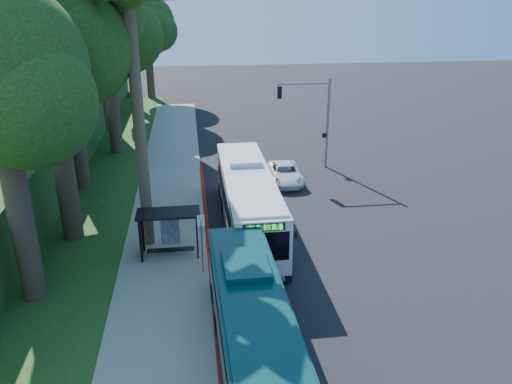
{
  "coord_description": "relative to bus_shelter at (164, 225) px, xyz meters",
  "views": [
    {
      "loc": [
        -5.65,
        -26.4,
        12.9
      ],
      "look_at": [
        -1.97,
        1.0,
        1.79
      ],
      "focal_mm": 35.0,
      "sensor_mm": 36.0,
      "label": 1
    }
  ],
  "objects": [
    {
      "name": "tree_2",
      "position": [
        -4.64,
        18.84,
        8.67
      ],
      "size": [
        8.82,
        8.4,
        15.12
      ],
      "color": "#382B1E",
      "rests_on": "ground"
    },
    {
      "name": "tree_0",
      "position": [
        -5.14,
        2.84,
        9.4
      ],
      "size": [
        8.4,
        8.0,
        15.7
      ],
      "color": "#382B1E",
      "rests_on": "ground"
    },
    {
      "name": "ground",
      "position": [
        7.26,
        2.86,
        -1.81
      ],
      "size": [
        140.0,
        140.0,
        0.0
      ],
      "primitive_type": "plane",
      "color": "black",
      "rests_on": "ground"
    },
    {
      "name": "white_bus",
      "position": [
        4.66,
        2.78,
        0.04
      ],
      "size": [
        2.75,
        12.68,
        3.78
      ],
      "rotation": [
        0.0,
        0.0,
        -0.0
      ],
      "color": "silver",
      "rests_on": "ground"
    },
    {
      "name": "tree_4",
      "position": [
        -4.14,
        34.84,
        7.92
      ],
      "size": [
        8.4,
        8.0,
        14.14
      ],
      "color": "#382B1E",
      "rests_on": "ground"
    },
    {
      "name": "tree_5",
      "position": [
        -3.16,
        42.84,
        7.16
      ],
      "size": [
        7.35,
        7.0,
        12.86
      ],
      "color": "#382B1E",
      "rests_on": "ground"
    },
    {
      "name": "tree_3",
      "position": [
        -6.62,
        26.84,
        10.17
      ],
      "size": [
        10.08,
        9.6,
        17.28
      ],
      "color": "#382B1E",
      "rests_on": "ground"
    },
    {
      "name": "traffic_signal_pole",
      "position": [
        11.04,
        12.86,
        2.62
      ],
      "size": [
        4.1,
        0.3,
        7.0
      ],
      "color": "gray",
      "rests_on": "ground"
    },
    {
      "name": "palm_tree",
      "position": [
        -0.94,
        1.36,
        10.57
      ],
      "size": [
        4.2,
        4.2,
        14.4
      ],
      "color": "#4C3F2D",
      "rests_on": "ground"
    },
    {
      "name": "pickup",
      "position": [
        8.25,
        9.98,
        -1.14
      ],
      "size": [
        2.38,
        4.85,
        1.33
      ],
      "primitive_type": "imported",
      "rotation": [
        0.0,
        0.0,
        -0.04
      ],
      "color": "silver",
      "rests_on": "ground"
    },
    {
      "name": "grass_verge",
      "position": [
        -5.74,
        7.86,
        -1.78
      ],
      "size": [
        8.0,
        70.0,
        0.06
      ],
      "primitive_type": "cube",
      "color": "#234719",
      "rests_on": "ground"
    },
    {
      "name": "red_curb",
      "position": [
        2.26,
        -1.14,
        -1.74
      ],
      "size": [
        0.25,
        30.0,
        0.13
      ],
      "primitive_type": "cube",
      "color": "maroon",
      "rests_on": "ground"
    },
    {
      "name": "sidewalk",
      "position": [
        -0.04,
        2.86,
        -1.75
      ],
      "size": [
        4.5,
        70.0,
        0.12
      ],
      "primitive_type": "cube",
      "color": "gray",
      "rests_on": "ground"
    },
    {
      "name": "stop_sign_pole",
      "position": [
        1.86,
        -2.14,
        0.28
      ],
      "size": [
        0.35,
        0.06,
        3.17
      ],
      "color": "gray",
      "rests_on": "ground"
    },
    {
      "name": "bus_shelter",
      "position": [
        0.0,
        0.0,
        0.0
      ],
      "size": [
        3.2,
        1.51,
        2.55
      ],
      "color": "black",
      "rests_on": "ground"
    },
    {
      "name": "teal_bus",
      "position": [
        3.45,
        -8.93,
        -0.14
      ],
      "size": [
        2.65,
        11.52,
        3.42
      ],
      "rotation": [
        0.0,
        0.0,
        0.02
      ],
      "color": "#093435",
      "rests_on": "ground"
    }
  ]
}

